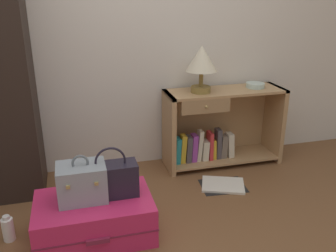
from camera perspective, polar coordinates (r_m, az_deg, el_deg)
The scene contains 9 objects.
back_wall at distance 3.19m, azimuth -6.05°, elevation 16.23°, with size 6.40×0.10×2.60m, color silver.
bookshelf at distance 3.38m, azimuth 7.77°, elevation -0.38°, with size 1.07×0.37×0.70m.
table_lamp at distance 3.12m, azimuth 5.25°, elevation 9.98°, with size 0.27×0.27×0.40m.
bowl at distance 3.40m, azimuth 13.41°, elevation 6.18°, with size 0.17×0.17×0.04m, color silver.
suitcase_large at distance 2.51m, azimuth -11.33°, elevation -13.81°, with size 0.75×0.49×0.27m.
train_case at distance 2.40m, azimuth -13.22°, elevation -8.49°, with size 0.30×0.23×0.31m.
handbag at distance 2.41m, azimuth -8.78°, elevation -8.16°, with size 0.34×0.15×0.34m.
bottle at distance 2.66m, azimuth -23.59°, elevation -14.44°, with size 0.07×0.07×0.18m.
open_book_on_floor at distance 3.11m, azimuth 8.53°, elevation -9.06°, with size 0.41×0.36×0.02m.
Camera 1 is at (-0.51, -1.65, 1.53)m, focal length 39.23 mm.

